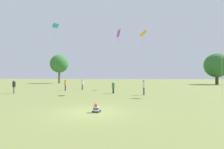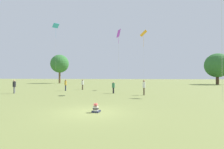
% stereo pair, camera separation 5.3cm
% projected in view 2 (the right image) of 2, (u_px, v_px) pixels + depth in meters
% --- Properties ---
extents(ground_plane, '(300.00, 300.00, 0.00)m').
position_uv_depth(ground_plane, '(90.00, 112.00, 10.86)').
color(ground_plane, olive).
extents(seated_toddler, '(0.48, 0.57, 0.57)m').
position_uv_depth(seated_toddler, '(96.00, 109.00, 10.76)').
color(seated_toddler, '#282D47').
rests_on(seated_toddler, ground).
extents(person_standing_0, '(0.54, 0.54, 1.56)m').
position_uv_depth(person_standing_0, '(113.00, 86.00, 22.95)').
color(person_standing_0, black).
rests_on(person_standing_0, ground).
extents(person_standing_1, '(0.47, 0.47, 1.75)m').
position_uv_depth(person_standing_1, '(83.00, 84.00, 29.41)').
color(person_standing_1, brown).
rests_on(person_standing_1, ground).
extents(person_standing_2, '(0.45, 0.45, 1.76)m').
position_uv_depth(person_standing_2, '(66.00, 84.00, 27.32)').
color(person_standing_2, '#282D42').
rests_on(person_standing_2, ground).
extents(person_standing_3, '(0.45, 0.45, 1.81)m').
position_uv_depth(person_standing_3, '(144.00, 86.00, 20.73)').
color(person_standing_3, brown).
rests_on(person_standing_3, ground).
extents(person_standing_4, '(0.41, 0.41, 1.78)m').
position_uv_depth(person_standing_4, '(14.00, 85.00, 22.92)').
color(person_standing_4, slate).
rests_on(person_standing_4, ground).
extents(kite_2, '(1.32, 1.55, 10.37)m').
position_uv_depth(kite_2, '(144.00, 34.00, 31.03)').
color(kite_2, orange).
rests_on(kite_2, ground).
extents(kite_3, '(1.56, 1.59, 13.33)m').
position_uv_depth(kite_3, '(56.00, 27.00, 36.77)').
color(kite_3, '#339EDB').
rests_on(kite_3, ground).
extents(kite_4, '(0.68, 1.00, 8.36)m').
position_uv_depth(kite_4, '(119.00, 35.00, 22.82)').
color(kite_4, '#B738C6').
rests_on(kite_4, ground).
extents(distant_tree_0, '(6.09, 6.09, 9.65)m').
position_uv_depth(distant_tree_0, '(60.00, 64.00, 59.07)').
color(distant_tree_0, brown).
rests_on(distant_tree_0, ground).
extents(distant_tree_1, '(6.82, 6.82, 8.84)m').
position_uv_depth(distant_tree_1, '(217.00, 65.00, 49.46)').
color(distant_tree_1, '#473323').
rests_on(distant_tree_1, ground).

